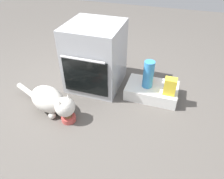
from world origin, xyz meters
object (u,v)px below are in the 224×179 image
(pantry_cabinet, at_px, (152,91))
(food_bowl, at_px, (69,118))
(sauce_jar, at_px, (150,75))
(water_bottle, at_px, (148,74))
(oven, at_px, (95,56))
(cat, at_px, (51,101))
(snack_bag, at_px, (170,86))

(pantry_cabinet, height_order, food_bowl, pantry_cabinet)
(food_bowl, xyz_separation_m, sauce_jar, (0.64, 0.73, 0.17))
(water_bottle, bearing_deg, pantry_cabinet, 23.63)
(oven, height_order, cat, oven)
(snack_bag, distance_m, sauce_jar, 0.30)
(oven, xyz_separation_m, food_bowl, (-0.03, -0.67, -0.33))
(cat, bearing_deg, pantry_cabinet, 49.13)
(food_bowl, distance_m, water_bottle, 0.92)
(water_bottle, height_order, snack_bag, water_bottle)
(cat, relative_size, water_bottle, 2.68)
(oven, bearing_deg, sauce_jar, 5.91)
(sauce_jar, bearing_deg, cat, -141.94)
(snack_bag, bearing_deg, pantry_cabinet, 155.13)
(snack_bag, xyz_separation_m, sauce_jar, (-0.23, 0.18, -0.02))
(sauce_jar, bearing_deg, snack_bag, -38.13)
(food_bowl, xyz_separation_m, snack_bag, (0.88, 0.55, 0.19))
(water_bottle, bearing_deg, snack_bag, -14.34)
(food_bowl, distance_m, cat, 0.25)
(snack_bag, height_order, sauce_jar, snack_bag)
(snack_bag, bearing_deg, water_bottle, 165.66)
(oven, relative_size, cat, 0.90)
(cat, height_order, water_bottle, water_bottle)
(food_bowl, relative_size, snack_bag, 0.78)
(snack_bag, bearing_deg, cat, -155.96)
(cat, height_order, sauce_jar, same)
(water_bottle, bearing_deg, sauce_jar, 88.88)
(food_bowl, relative_size, water_bottle, 0.47)
(pantry_cabinet, height_order, cat, cat)
(water_bottle, height_order, sauce_jar, water_bottle)
(cat, height_order, snack_bag, snack_bag)
(pantry_cabinet, xyz_separation_m, cat, (-0.91, -0.57, 0.08))
(oven, xyz_separation_m, snack_bag, (0.85, -0.12, -0.14))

